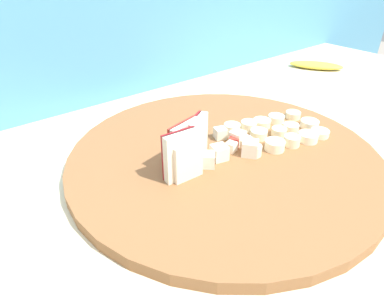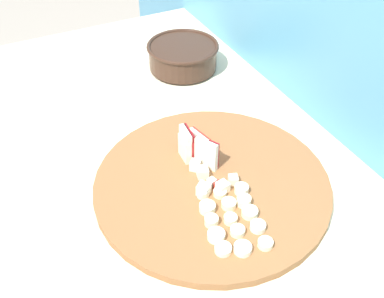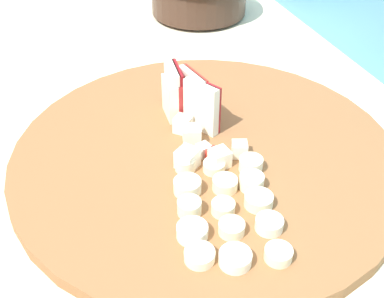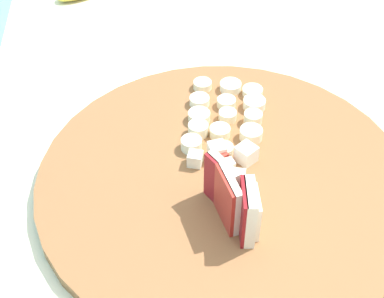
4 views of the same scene
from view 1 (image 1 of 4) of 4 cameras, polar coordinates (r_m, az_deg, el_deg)
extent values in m
cube|color=#4C8EB2|center=(0.84, -11.02, -4.80)|extent=(2.40, 0.04, 1.34)
cylinder|color=brown|center=(0.49, 5.35, -1.28)|extent=(0.45, 0.45, 0.02)
cube|color=maroon|center=(0.42, -2.27, -0.82)|extent=(0.05, 0.01, 0.06)
cube|color=#EFE5CC|center=(0.41, -1.78, -1.23)|extent=(0.05, 0.02, 0.06)
cube|color=#A32323|center=(0.42, -1.49, -1.59)|extent=(0.04, 0.01, 0.05)
cube|color=#EFE5CC|center=(0.42, -0.86, -2.07)|extent=(0.04, 0.02, 0.05)
cube|color=#B22D23|center=(0.44, -1.71, 0.87)|extent=(0.05, 0.01, 0.06)
cube|color=#EFE5CC|center=(0.44, -1.14, 0.63)|extent=(0.05, 0.02, 0.06)
cube|color=maroon|center=(0.45, 0.36, 1.86)|extent=(0.04, 0.03, 0.06)
cube|color=#EFE5CC|center=(0.45, 1.10, 1.72)|extent=(0.05, 0.03, 0.06)
cube|color=#B22D23|center=(0.50, 7.31, 1.29)|extent=(0.02, 0.02, 0.01)
cube|color=#EFE5CC|center=(0.52, 4.88, 2.72)|extent=(0.02, 0.02, 0.02)
cube|color=white|center=(0.45, 2.72, -1.86)|extent=(0.03, 0.03, 0.02)
cube|color=white|center=(0.48, 9.98, 0.15)|extent=(0.03, 0.03, 0.02)
cube|color=#EFE5CC|center=(0.50, 7.83, 2.00)|extent=(0.02, 0.02, 0.02)
cube|color=white|center=(0.48, 6.77, 0.38)|extent=(0.02, 0.02, 0.01)
cube|color=#EFE5CC|center=(0.46, 4.74, -0.60)|extent=(0.03, 0.03, 0.02)
cylinder|color=#F4EAC6|center=(0.48, 10.61, -0.22)|extent=(0.02, 0.02, 0.02)
cylinder|color=#F4EAC6|center=(0.50, 14.08, 0.63)|extent=(0.03, 0.03, 0.01)
cylinder|color=beige|center=(0.52, 16.85, 1.37)|extent=(0.02, 0.02, 0.02)
cylinder|color=white|center=(0.54, 19.37, 1.94)|extent=(0.03, 0.03, 0.01)
cylinder|color=#F4EAC6|center=(0.56, 21.18, 2.58)|extent=(0.03, 0.03, 0.01)
cylinder|color=beige|center=(0.51, 9.05, 1.36)|extent=(0.02, 0.02, 0.01)
cylinder|color=beige|center=(0.53, 11.43, 2.54)|extent=(0.03, 0.03, 0.01)
cylinder|color=beige|center=(0.54, 14.76, 2.88)|extent=(0.02, 0.02, 0.01)
cylinder|color=beige|center=(0.56, 16.68, 3.57)|extent=(0.03, 0.03, 0.01)
cylinder|color=white|center=(0.58, 19.58, 4.11)|extent=(0.03, 0.03, 0.01)
cylinder|color=#F4EAC6|center=(0.53, 6.91, 3.55)|extent=(0.03, 0.03, 0.01)
cylinder|color=#F4EAC6|center=(0.55, 9.76, 3.94)|extent=(0.03, 0.03, 0.02)
cylinder|color=beige|center=(0.56, 11.92, 4.40)|extent=(0.03, 0.03, 0.01)
cylinder|color=white|center=(0.58, 14.31, 5.09)|extent=(0.03, 0.03, 0.01)
cylinder|color=beige|center=(0.61, 17.01, 5.65)|extent=(0.03, 0.03, 0.01)
ellipsoid|color=gold|center=(0.96, 20.60, 13.37)|extent=(0.12, 0.14, 0.02)
camera|label=2|loc=(0.90, 68.99, 38.98)|focal=42.26mm
camera|label=3|loc=(0.73, 48.15, 29.84)|focal=45.40mm
camera|label=4|loc=(0.48, -85.09, 38.82)|focal=53.98mm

